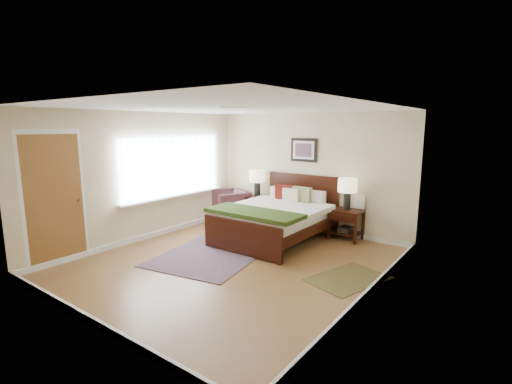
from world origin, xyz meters
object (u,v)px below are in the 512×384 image
nightstand_right (346,221)px  armchair (229,206)px  lamp_left (257,178)px  lamp_right (347,188)px  nightstand_left (257,202)px  bed (276,213)px  rug_persian (215,253)px

nightstand_right → armchair: (-2.79, -0.26, -0.00)m
lamp_left → lamp_right: lamp_left is taller
nightstand_left → lamp_left: lamp_left is taller
lamp_right → nightstand_left: bearing=-179.4°
bed → rug_persian: (-0.45, -1.29, -0.54)m
bed → nightstand_left: (-1.08, 0.83, -0.05)m
lamp_right → armchair: (-2.79, -0.27, -0.67)m
bed → nightstand_left: bed is taller
bed → lamp_right: lamp_right is taller
nightstand_left → nightstand_right: bearing=0.2°
nightstand_right → armchair: 2.80m
nightstand_right → lamp_left: bearing=179.6°
bed → lamp_left: lamp_left is taller
nightstand_left → lamp_right: 2.24m
nightstand_left → armchair: size_ratio=0.74×
bed → rug_persian: bearing=-109.2°
lamp_right → armchair: lamp_right is taller
bed → nightstand_left: 1.36m
nightstand_left → armchair: bearing=-157.9°
bed → lamp_right: 1.47m
nightstand_right → lamp_left: size_ratio=1.00×
lamp_right → lamp_left: bearing=180.0°
lamp_left → armchair: lamp_left is taller
bed → rug_persian: size_ratio=0.97×
nightstand_left → lamp_right: lamp_right is taller
bed → armchair: bed is taller
nightstand_left → nightstand_right: nightstand_left is taller
nightstand_right → rug_persian: (-1.54, -2.12, -0.37)m
bed → nightstand_right: (1.10, 0.84, -0.17)m
nightstand_right → rug_persian: 2.65m
armchair → nightstand_right: bearing=32.8°
nightstand_right → lamp_left: lamp_left is taller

